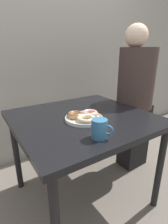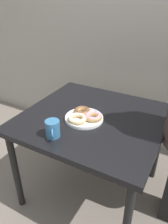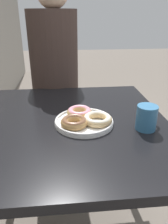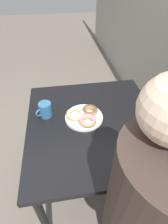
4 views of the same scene
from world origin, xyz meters
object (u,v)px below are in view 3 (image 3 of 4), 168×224
Objects in this scene: dining_table at (69,135)px; donut_plate at (84,119)px; person_figure at (55,78)px; coffee_mug at (147,117)px.

donut_plate reaches higher than dining_table.
person_figure is at bearing 7.01° from dining_table.
dining_table is 3.44× the size of donut_plate.
person_figure reaches higher than coffee_mug.
person_figure is at bearing 12.29° from donut_plate.
coffee_mug is (-0.07, -0.27, 0.03)m from donut_plate.
person_figure is at bearing 28.42° from coffee_mug.
donut_plate is at bearing -167.71° from person_figure.
dining_table is 0.69× the size of person_figure.
dining_table is 0.38m from coffee_mug.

